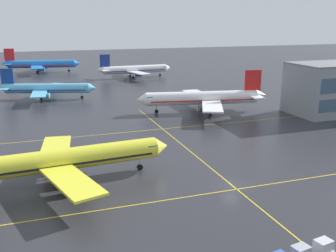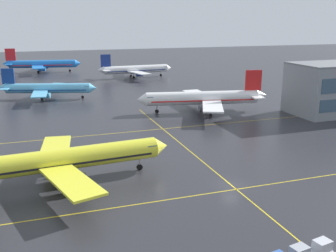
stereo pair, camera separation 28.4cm
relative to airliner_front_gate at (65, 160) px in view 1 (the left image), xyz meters
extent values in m
plane|color=#28282D|center=(25.15, -9.99, -3.83)|extent=(600.00, 600.00, 0.00)
cylinder|color=yellow|center=(0.51, 0.04, 0.07)|extent=(30.59, 5.92, 3.61)
cone|color=yellow|center=(16.89, 1.29, 0.07)|extent=(2.73, 3.72, 3.54)
cube|color=yellow|center=(0.18, -8.08, -0.50)|extent=(8.76, 15.06, 0.38)
cube|color=yellow|center=(-1.06, 8.02, -0.50)|extent=(6.79, 14.78, 0.38)
cylinder|color=black|center=(1.07, -4.87, -1.74)|extent=(3.37, 2.24, 1.99)
cylinder|color=black|center=(0.32, 4.98, -1.74)|extent=(3.37, 2.24, 1.99)
cube|color=#385166|center=(14.71, 1.13, 0.59)|extent=(1.96, 3.44, 0.66)
cube|color=black|center=(0.51, 0.04, -0.38)|extent=(28.16, 5.77, 0.34)
cylinder|color=#99999E|center=(12.82, 0.98, -2.26)|extent=(0.27, 0.27, 1.57)
cylinder|color=black|center=(12.82, 0.98, -3.30)|extent=(1.07, 0.51, 1.04)
cylinder|color=#99999E|center=(-1.20, -2.57, -2.26)|extent=(0.27, 0.27, 1.57)
cylinder|color=black|center=(-1.20, -2.57, -3.30)|extent=(1.07, 0.51, 1.04)
cylinder|color=#99999E|center=(-1.58, 2.36, -2.26)|extent=(0.27, 0.27, 1.57)
cylinder|color=black|center=(-1.58, 2.36, -3.30)|extent=(1.07, 0.51, 1.04)
cylinder|color=white|center=(41.54, 39.21, 0.30)|extent=(32.31, 10.01, 3.82)
cone|color=white|center=(24.48, 42.59, 0.30)|extent=(3.29, 4.18, 3.74)
cone|color=white|center=(58.90, 35.76, 0.70)|extent=(3.86, 4.19, 3.63)
cube|color=red|center=(56.33, 36.27, 5.02)|extent=(4.80, 1.30, 6.03)
cube|color=white|center=(57.41, 39.13, 0.70)|extent=(4.17, 5.76, 0.24)
cube|color=white|center=(56.24, 33.21, 0.70)|extent=(4.17, 5.76, 0.24)
cube|color=white|center=(44.19, 47.39, -0.31)|extent=(5.43, 15.15, 0.40)
cube|color=white|center=(40.86, 30.63, -0.31)|extent=(10.75, 15.92, 0.40)
cylinder|color=#4C4C51|center=(42.36, 44.37, -1.62)|extent=(3.76, 2.74, 2.11)
cylinder|color=#4C4C51|center=(40.32, 34.12, -1.62)|extent=(3.76, 2.74, 2.11)
cube|color=#385166|center=(26.74, 42.14, 0.85)|extent=(2.46, 3.80, 0.70)
cube|color=red|center=(41.54, 39.21, -0.18)|extent=(29.79, 9.55, 0.36)
cylinder|color=#99999E|center=(28.72, 41.75, -2.17)|extent=(0.28, 0.28, 1.66)
cylinder|color=black|center=(28.72, 41.75, -3.27)|extent=(1.17, 0.66, 1.11)
cylinder|color=#99999E|center=(44.02, 41.38, -2.17)|extent=(0.28, 0.28, 1.66)
cylinder|color=black|center=(44.02, 41.38, -3.27)|extent=(1.17, 0.66, 1.11)
cylinder|color=#99999E|center=(43.00, 36.25, -2.17)|extent=(0.28, 0.28, 1.66)
cylinder|color=black|center=(43.00, 36.25, -3.27)|extent=(1.17, 0.66, 1.11)
cylinder|color=#5BB7E5|center=(0.50, 73.96, -0.27)|extent=(27.55, 11.29, 3.30)
cone|color=#5BB7E5|center=(14.87, 69.57, -0.27)|extent=(3.11, 3.75, 3.24)
cone|color=#5BB7E5|center=(-14.12, 78.44, 0.08)|extent=(3.58, 3.81, 3.14)
cube|color=navy|center=(-11.96, 77.78, 3.82)|extent=(4.08, 1.52, 5.21)
cube|color=#5BB7E5|center=(-13.14, 75.41, 0.08)|extent=(3.98, 5.13, 0.21)
cube|color=#5BB7E5|center=(-11.61, 80.40, 0.08)|extent=(3.98, 5.13, 0.21)
cube|color=#5BB7E5|center=(-2.49, 67.16, -0.79)|extent=(5.64, 13.38, 0.35)
cube|color=#5BB7E5|center=(1.83, 81.28, -0.79)|extent=(10.27, 13.59, 0.35)
cylinder|color=#5BB7E5|center=(-0.66, 69.59, -1.92)|extent=(3.36, 2.61, 1.82)
cylinder|color=#5BB7E5|center=(1.99, 78.23, -1.92)|extent=(3.36, 2.61, 1.82)
cube|color=#385166|center=(12.96, 70.15, 0.21)|extent=(2.38, 3.36, 0.61)
cube|color=navy|center=(0.50, 73.96, -0.68)|extent=(25.43, 10.67, 0.31)
cylinder|color=#99999E|center=(11.30, 70.66, -2.39)|extent=(0.24, 0.24, 1.43)
cylinder|color=black|center=(11.30, 70.66, -3.35)|extent=(1.03, 0.65, 0.96)
cylinder|color=#99999E|center=(-1.82, 72.31, -2.39)|extent=(0.24, 0.24, 1.43)
cylinder|color=black|center=(-1.82, 72.31, -3.35)|extent=(1.03, 0.65, 0.96)
cylinder|color=#99999E|center=(-0.50, 76.63, -2.39)|extent=(0.24, 0.24, 1.43)
cylinder|color=black|center=(-0.50, 76.63, -3.35)|extent=(1.03, 0.65, 0.96)
cylinder|color=white|center=(40.86, 112.96, -0.02)|extent=(29.84, 4.57, 3.53)
cone|color=white|center=(56.92, 113.52, -0.02)|extent=(2.54, 3.54, 3.46)
cone|color=white|center=(24.51, 112.39, 0.35)|extent=(3.09, 3.46, 3.35)
cube|color=navy|center=(26.93, 112.47, 4.35)|extent=(4.47, 0.49, 5.57)
cube|color=white|center=(26.56, 109.67, 0.35)|extent=(3.14, 4.93, 0.22)
cube|color=white|center=(26.37, 115.24, 0.35)|extent=(3.14, 4.93, 0.22)
cube|color=white|center=(40.21, 105.04, -0.58)|extent=(8.06, 14.69, 0.37)
cube|color=white|center=(39.65, 120.82, -0.58)|extent=(7.18, 14.56, 0.37)
cylinder|color=navy|center=(41.21, 108.14, -1.78)|extent=(3.23, 2.06, 1.95)
cylinder|color=navy|center=(40.87, 117.80, -1.78)|extent=(3.23, 2.06, 1.95)
cube|color=#385166|center=(54.79, 113.45, 0.49)|extent=(1.78, 3.30, 0.65)
cube|color=navy|center=(40.86, 112.96, -0.46)|extent=(27.46, 4.52, 0.33)
cylinder|color=#99999E|center=(52.93, 113.38, -2.29)|extent=(0.26, 0.26, 1.53)
cylinder|color=black|center=(52.93, 113.38, -3.32)|extent=(1.04, 0.45, 1.02)
cylinder|color=#99999E|center=(39.08, 110.48, -2.29)|extent=(0.26, 0.26, 1.53)
cylinder|color=black|center=(39.08, 110.48, -3.32)|extent=(1.04, 0.45, 1.02)
cylinder|color=#99999E|center=(38.92, 115.31, -2.29)|extent=(0.26, 0.26, 1.53)
cylinder|color=black|center=(38.92, 115.31, -3.32)|extent=(1.04, 0.45, 1.02)
cylinder|color=blue|center=(0.88, 146.82, 0.33)|extent=(32.63, 9.74, 3.86)
cone|color=blue|center=(18.13, 143.60, 0.33)|extent=(3.29, 4.20, 3.78)
cone|color=blue|center=(-16.68, 150.09, 0.74)|extent=(3.86, 4.20, 3.66)
cube|color=red|center=(-14.09, 149.60, 5.10)|extent=(4.86, 1.25, 6.09)
cube|color=blue|center=(-15.14, 146.70, 0.74)|extent=(4.16, 5.78, 0.24)
cube|color=blue|center=(-14.03, 152.69, 0.74)|extent=(4.16, 5.78, 0.24)
cube|color=blue|center=(-1.70, 138.52, -0.28)|extent=(5.66, 15.35, 0.41)
cube|color=blue|center=(1.46, 155.48, -0.28)|extent=(10.71, 16.08, 0.41)
cylinder|color=blue|center=(0.11, 141.59, -1.59)|extent=(3.78, 2.73, 2.13)
cylinder|color=blue|center=(2.04, 151.97, -1.59)|extent=(3.78, 2.73, 2.13)
cube|color=#385166|center=(15.84, 144.03, 0.89)|extent=(2.45, 3.82, 0.71)
cube|color=red|center=(0.88, 146.82, -0.15)|extent=(30.08, 9.30, 0.37)
cylinder|color=#99999E|center=(13.85, 144.40, -2.15)|extent=(0.28, 0.28, 1.67)
cylinder|color=black|center=(13.85, 144.40, -3.27)|extent=(1.18, 0.65, 1.12)
cylinder|color=#99999E|center=(-1.60, 144.59, -2.15)|extent=(0.28, 0.28, 1.67)
cylinder|color=black|center=(-1.60, 144.59, -3.27)|extent=(1.18, 0.65, 1.12)
cylinder|color=#99999E|center=(-0.63, 149.78, -2.15)|extent=(0.28, 0.28, 1.67)
cylinder|color=black|center=(-0.63, 149.78, -3.27)|extent=(1.18, 0.65, 1.12)
cube|color=yellow|center=(25.15, -11.99, -3.82)|extent=(118.57, 0.20, 0.01)
cube|color=yellow|center=(25.15, 25.42, -3.82)|extent=(118.57, 0.20, 0.01)
cube|color=yellow|center=(25.15, 6.71, -3.82)|extent=(0.20, 82.29, 0.01)
cube|color=#9EA3AD|center=(22.46, -31.27, -2.72)|extent=(2.12, 1.75, 1.50)
cube|color=#99999E|center=(25.66, -31.07, -3.53)|extent=(2.35, 1.94, 0.12)
cube|color=silver|center=(25.66, -31.07, -2.72)|extent=(2.12, 1.75, 1.50)
cylinder|color=#99999E|center=(26.99, -30.84, -3.53)|extent=(0.70, 0.20, 0.08)
cylinder|color=black|center=(26.39, -30.31, -3.71)|extent=(0.25, 0.14, 0.24)
camera|label=1|loc=(-3.76, -62.40, 22.08)|focal=41.93mm
camera|label=2|loc=(-3.49, -62.49, 22.08)|focal=41.93mm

